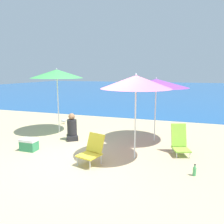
{
  "coord_description": "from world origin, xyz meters",
  "views": [
    {
      "loc": [
        2.29,
        -5.0,
        2.26
      ],
      "look_at": [
        0.15,
        1.51,
        1.0
      ],
      "focal_mm": 35.0,
      "sensor_mm": 36.0,
      "label": 1
    }
  ],
  "objects_px": {
    "beach_umbrella_pink": "(136,82)",
    "beach_umbrella_purple": "(156,83)",
    "person_seated_near": "(72,129)",
    "beach_umbrella_green": "(57,74)",
    "beach_chair_lime": "(180,141)",
    "water_bottle": "(195,171)",
    "cooler_box": "(29,145)",
    "beach_chair_yellow": "(92,149)",
    "seagull": "(64,121)"
  },
  "relations": [
    {
      "from": "beach_chair_lime",
      "to": "beach_chair_yellow",
      "type": "relative_size",
      "value": 1.13
    },
    {
      "from": "beach_umbrella_pink",
      "to": "cooler_box",
      "type": "distance_m",
      "value": 3.58
    },
    {
      "from": "person_seated_near",
      "to": "seagull",
      "type": "relative_size",
      "value": 3.39
    },
    {
      "from": "person_seated_near",
      "to": "seagull",
      "type": "xyz_separation_m",
      "value": [
        -1.45,
        1.92,
        -0.24
      ]
    },
    {
      "from": "beach_umbrella_pink",
      "to": "person_seated_near",
      "type": "height_order",
      "value": "beach_umbrella_pink"
    },
    {
      "from": "beach_umbrella_purple",
      "to": "seagull",
      "type": "distance_m",
      "value": 4.6
    },
    {
      "from": "cooler_box",
      "to": "beach_chair_yellow",
      "type": "bearing_deg",
      "value": -7.34
    },
    {
      "from": "beach_umbrella_green",
      "to": "seagull",
      "type": "height_order",
      "value": "beach_umbrella_green"
    },
    {
      "from": "beach_umbrella_purple",
      "to": "beach_umbrella_green",
      "type": "distance_m",
      "value": 3.6
    },
    {
      "from": "beach_chair_yellow",
      "to": "seagull",
      "type": "relative_size",
      "value": 2.73
    },
    {
      "from": "beach_umbrella_purple",
      "to": "beach_chair_lime",
      "type": "xyz_separation_m",
      "value": [
        0.82,
        -0.98,
        -1.54
      ]
    },
    {
      "from": "person_seated_near",
      "to": "water_bottle",
      "type": "bearing_deg",
      "value": -55.16
    },
    {
      "from": "beach_umbrella_green",
      "to": "person_seated_near",
      "type": "xyz_separation_m",
      "value": [
        0.94,
        -0.71,
        -1.81
      ]
    },
    {
      "from": "beach_chair_lime",
      "to": "beach_chair_yellow",
      "type": "bearing_deg",
      "value": -165.35
    },
    {
      "from": "water_bottle",
      "to": "cooler_box",
      "type": "bearing_deg",
      "value": 177.73
    },
    {
      "from": "cooler_box",
      "to": "person_seated_near",
      "type": "bearing_deg",
      "value": 61.48
    },
    {
      "from": "person_seated_near",
      "to": "water_bottle",
      "type": "distance_m",
      "value": 4.1
    },
    {
      "from": "beach_umbrella_pink",
      "to": "beach_umbrella_purple",
      "type": "height_order",
      "value": "beach_umbrella_pink"
    },
    {
      "from": "beach_chair_yellow",
      "to": "person_seated_near",
      "type": "relative_size",
      "value": 0.81
    },
    {
      "from": "beach_umbrella_purple",
      "to": "seagull",
      "type": "relative_size",
      "value": 7.75
    },
    {
      "from": "beach_umbrella_green",
      "to": "seagull",
      "type": "bearing_deg",
      "value": 112.93
    },
    {
      "from": "beach_chair_lime",
      "to": "cooler_box",
      "type": "relative_size",
      "value": 1.71
    },
    {
      "from": "beach_chair_yellow",
      "to": "water_bottle",
      "type": "distance_m",
      "value": 2.42
    },
    {
      "from": "beach_chair_yellow",
      "to": "person_seated_near",
      "type": "height_order",
      "value": "person_seated_near"
    },
    {
      "from": "person_seated_near",
      "to": "water_bottle",
      "type": "height_order",
      "value": "person_seated_near"
    },
    {
      "from": "beach_umbrella_pink",
      "to": "beach_chair_lime",
      "type": "height_order",
      "value": "beach_umbrella_pink"
    },
    {
      "from": "beach_chair_lime",
      "to": "beach_chair_yellow",
      "type": "distance_m",
      "value": 2.47
    },
    {
      "from": "beach_umbrella_purple",
      "to": "beach_chair_yellow",
      "type": "height_order",
      "value": "beach_umbrella_purple"
    },
    {
      "from": "water_bottle",
      "to": "beach_umbrella_green",
      "type": "bearing_deg",
      "value": 155.27
    },
    {
      "from": "person_seated_near",
      "to": "cooler_box",
      "type": "distance_m",
      "value": 1.49
    },
    {
      "from": "beach_chair_lime",
      "to": "person_seated_near",
      "type": "distance_m",
      "value": 3.47
    },
    {
      "from": "water_bottle",
      "to": "cooler_box",
      "type": "xyz_separation_m",
      "value": [
        -4.52,
        0.18,
        0.07
      ]
    },
    {
      "from": "beach_umbrella_green",
      "to": "beach_chair_lime",
      "type": "xyz_separation_m",
      "value": [
        4.4,
        -0.91,
        -1.83
      ]
    },
    {
      "from": "beach_chair_lime",
      "to": "seagull",
      "type": "bearing_deg",
      "value": 137.51
    },
    {
      "from": "beach_umbrella_purple",
      "to": "person_seated_near",
      "type": "bearing_deg",
      "value": -163.52
    },
    {
      "from": "beach_umbrella_pink",
      "to": "beach_chair_yellow",
      "type": "height_order",
      "value": "beach_umbrella_pink"
    },
    {
      "from": "person_seated_near",
      "to": "beach_chair_lime",
      "type": "bearing_deg",
      "value": -37.2
    },
    {
      "from": "beach_umbrella_pink",
      "to": "beach_chair_yellow",
      "type": "bearing_deg",
      "value": -145.32
    },
    {
      "from": "beach_umbrella_green",
      "to": "beach_umbrella_pink",
      "type": "bearing_deg",
      "value": -26.48
    },
    {
      "from": "beach_umbrella_purple",
      "to": "beach_chair_yellow",
      "type": "bearing_deg",
      "value": -117.61
    },
    {
      "from": "beach_chair_lime",
      "to": "seagull",
      "type": "distance_m",
      "value": 5.35
    },
    {
      "from": "beach_chair_yellow",
      "to": "cooler_box",
      "type": "relative_size",
      "value": 1.52
    },
    {
      "from": "beach_umbrella_pink",
      "to": "beach_chair_yellow",
      "type": "xyz_separation_m",
      "value": [
        -0.94,
        -0.65,
        -1.64
      ]
    },
    {
      "from": "beach_umbrella_pink",
      "to": "beach_chair_yellow",
      "type": "distance_m",
      "value": 2.0
    },
    {
      "from": "beach_umbrella_purple",
      "to": "person_seated_near",
      "type": "height_order",
      "value": "beach_umbrella_purple"
    },
    {
      "from": "beach_chair_yellow",
      "to": "person_seated_near",
      "type": "xyz_separation_m",
      "value": [
        -1.41,
        1.57,
        0.01
      ]
    },
    {
      "from": "person_seated_near",
      "to": "beach_chair_yellow",
      "type": "bearing_deg",
      "value": -82.08
    },
    {
      "from": "beach_chair_lime",
      "to": "cooler_box",
      "type": "bearing_deg",
      "value": 175.61
    },
    {
      "from": "beach_umbrella_pink",
      "to": "beach_umbrella_purple",
      "type": "distance_m",
      "value": 1.74
    },
    {
      "from": "beach_chair_lime",
      "to": "water_bottle",
      "type": "height_order",
      "value": "beach_chair_lime"
    }
  ]
}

